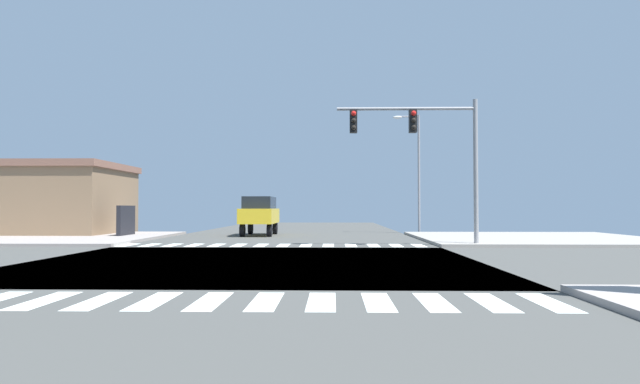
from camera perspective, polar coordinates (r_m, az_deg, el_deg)
ground at (r=17.34m, az=-6.84°, el=-7.26°), size 90.00×90.00×0.05m
sidewalk_corner_ne at (r=30.98m, az=21.32°, el=-4.51°), size 12.00×12.00×0.14m
sidewalk_corner_nw at (r=32.98m, az=-26.68°, el=-4.26°), size 12.00×12.00×0.14m
crosswalk_near at (r=10.29m, az=-14.16°, el=-10.94°), size 13.50×2.00×0.01m
crosswalk_far at (r=24.59m, az=-4.99°, el=-5.54°), size 13.50×2.00×0.01m
traffic_signal_mast at (r=24.38m, az=10.49°, el=5.56°), size 6.14×0.55×6.41m
street_lamp at (r=36.75m, az=9.87°, el=3.09°), size 1.78×0.32×7.82m
bank_building at (r=38.79m, az=-30.15°, el=-0.66°), size 16.06×7.40×4.37m
suv_farside_1 at (r=33.43m, az=-6.31°, el=-2.12°), size 1.96×4.60×2.34m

